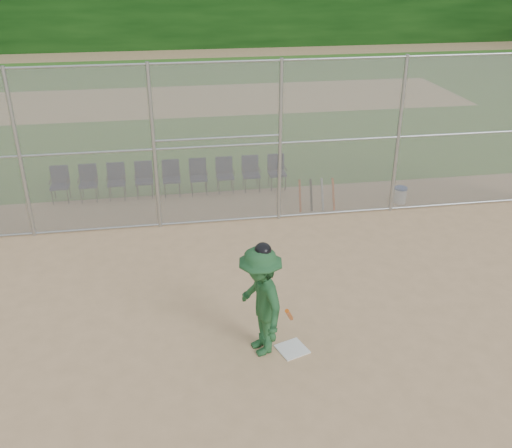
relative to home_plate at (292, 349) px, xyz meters
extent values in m
plane|color=tan|center=(-0.18, 0.26, -0.01)|extent=(100.00, 100.00, 0.00)
plane|color=#30631D|center=(-0.18, 18.26, 0.00)|extent=(100.00, 100.00, 0.00)
plane|color=tan|center=(-0.18, 18.26, 0.00)|extent=(24.00, 24.00, 0.00)
cube|color=gray|center=(-0.18, 5.26, 1.99)|extent=(16.00, 0.02, 4.00)
cylinder|color=#9EA3A8|center=(-0.18, 5.26, 3.94)|extent=(16.00, 0.05, 0.05)
cube|color=silver|center=(0.00, 0.00, 0.00)|extent=(0.60, 0.60, 0.02)
imported|color=#20512A|center=(-0.54, 0.09, 0.98)|extent=(1.01, 1.41, 1.97)
ellipsoid|color=black|center=(-0.54, 0.09, 1.93)|extent=(0.27, 0.30, 0.23)
cylinder|color=#C55112|center=(-0.14, -0.31, 0.94)|extent=(0.29, 0.65, 0.62)
cylinder|color=white|center=(4.26, 5.71, 0.18)|extent=(0.33, 0.33, 0.39)
cylinder|color=#234398|center=(4.26, 5.71, 0.40)|extent=(0.35, 0.35, 0.05)
cylinder|color=#D84C14|center=(1.46, 5.64, 0.41)|extent=(0.06, 0.30, 0.83)
cylinder|color=black|center=(1.76, 5.64, 0.40)|extent=(0.06, 0.32, 0.83)
cylinder|color=#B2B2B7|center=(2.06, 5.64, 0.40)|extent=(0.06, 0.35, 0.82)
cylinder|color=#D84C14|center=(2.36, 5.64, 0.39)|extent=(0.06, 0.38, 0.81)
camera|label=1|loc=(-1.89, -7.68, 6.21)|focal=40.00mm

